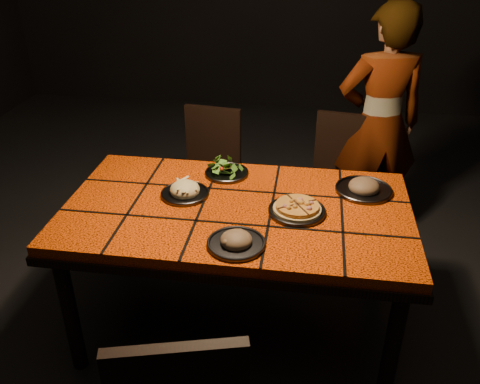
# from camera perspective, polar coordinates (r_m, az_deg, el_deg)

# --- Properties ---
(room_shell) EXTENTS (6.04, 7.04, 3.08)m
(room_shell) POSITION_cam_1_polar(r_m,az_deg,el_deg) (2.07, -0.41, 16.50)
(room_shell) COLOR black
(room_shell) RESTS_ON ground
(dining_table) EXTENTS (1.62, 0.92, 0.75)m
(dining_table) POSITION_cam_1_polar(r_m,az_deg,el_deg) (2.40, -0.34, -3.23)
(dining_table) COLOR #E64407
(dining_table) RESTS_ON ground
(chair_far_left) EXTENTS (0.42, 0.42, 0.84)m
(chair_far_left) POSITION_cam_1_polar(r_m,az_deg,el_deg) (3.38, -3.47, 3.25)
(chair_far_left) COLOR black
(chair_far_left) RESTS_ON ground
(chair_far_right) EXTENTS (0.43, 0.43, 0.84)m
(chair_far_right) POSITION_cam_1_polar(r_m,az_deg,el_deg) (3.33, 11.23, 2.32)
(chair_far_right) COLOR black
(chair_far_right) RESTS_ON ground
(diner) EXTENTS (0.63, 0.49, 1.53)m
(diner) POSITION_cam_1_polar(r_m,az_deg,el_deg) (3.35, 15.35, 7.30)
(diner) COLOR brown
(diner) RESTS_ON ground
(plate_pizza) EXTENTS (0.30, 0.30, 0.04)m
(plate_pizza) POSITION_cam_1_polar(r_m,az_deg,el_deg) (2.31, 6.42, -1.94)
(plate_pizza) COLOR #3A3A3F
(plate_pizza) RESTS_ON dining_table
(plate_pasta) EXTENTS (0.23, 0.23, 0.08)m
(plate_pasta) POSITION_cam_1_polar(r_m,az_deg,el_deg) (2.45, -6.20, 0.06)
(plate_pasta) COLOR #3A3A3F
(plate_pasta) RESTS_ON dining_table
(plate_salad) EXTENTS (0.23, 0.23, 0.07)m
(plate_salad) POSITION_cam_1_polar(r_m,az_deg,el_deg) (2.62, -1.51, 2.47)
(plate_salad) COLOR #3A3A3F
(plate_salad) RESTS_ON dining_table
(plate_mushroom_a) EXTENTS (0.24, 0.24, 0.08)m
(plate_mushroom_a) POSITION_cam_1_polar(r_m,az_deg,el_deg) (2.08, -0.42, -5.52)
(plate_mushroom_a) COLOR #3A3A3F
(plate_mushroom_a) RESTS_ON dining_table
(plate_mushroom_b) EXTENTS (0.28, 0.28, 0.09)m
(plate_mushroom_b) POSITION_cam_1_polar(r_m,az_deg,el_deg) (2.54, 13.75, 0.54)
(plate_mushroom_b) COLOR #3A3A3F
(plate_mushroom_b) RESTS_ON dining_table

